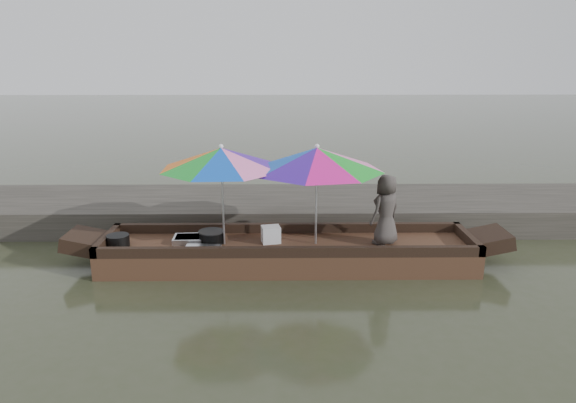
{
  "coord_description": "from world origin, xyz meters",
  "views": [
    {
      "loc": [
        -0.09,
        -7.47,
        3.1
      ],
      "look_at": [
        0.0,
        0.1,
        1.0
      ],
      "focal_mm": 32.0,
      "sensor_mm": 36.0,
      "label": 1
    }
  ],
  "objects_px": {
    "charcoal_grill": "(211,237)",
    "vendor": "(386,210)",
    "supply_bag": "(271,234)",
    "cooking_pot": "(118,241)",
    "umbrella_bow": "(223,195)",
    "boat_hull": "(288,254)",
    "tray_scallop": "(202,250)",
    "umbrella_stern": "(316,195)",
    "tray_crayfish": "(191,239)"
  },
  "relations": [
    {
      "from": "boat_hull",
      "to": "cooking_pot",
      "type": "relative_size",
      "value": 16.77
    },
    {
      "from": "tray_scallop",
      "to": "umbrella_stern",
      "type": "height_order",
      "value": "umbrella_stern"
    },
    {
      "from": "tray_crayfish",
      "to": "charcoal_grill",
      "type": "relative_size",
      "value": 1.4
    },
    {
      "from": "umbrella_bow",
      "to": "tray_scallop",
      "type": "bearing_deg",
      "value": -132.09
    },
    {
      "from": "tray_scallop",
      "to": "vendor",
      "type": "height_order",
      "value": "vendor"
    },
    {
      "from": "supply_bag",
      "to": "charcoal_grill",
      "type": "bearing_deg",
      "value": -179.44
    },
    {
      "from": "charcoal_grill",
      "to": "tray_crayfish",
      "type": "bearing_deg",
      "value": 172.28
    },
    {
      "from": "cooking_pot",
      "to": "supply_bag",
      "type": "bearing_deg",
      "value": 3.53
    },
    {
      "from": "umbrella_bow",
      "to": "supply_bag",
      "type": "bearing_deg",
      "value": 5.12
    },
    {
      "from": "tray_crayfish",
      "to": "umbrella_stern",
      "type": "xyz_separation_m",
      "value": [
        1.94,
        -0.1,
        0.73
      ]
    },
    {
      "from": "cooking_pot",
      "to": "supply_bag",
      "type": "height_order",
      "value": "supply_bag"
    },
    {
      "from": "tray_scallop",
      "to": "charcoal_grill",
      "type": "xyz_separation_m",
      "value": [
        0.09,
        0.38,
        0.06
      ]
    },
    {
      "from": "boat_hull",
      "to": "cooking_pot",
      "type": "height_order",
      "value": "cooking_pot"
    },
    {
      "from": "umbrella_stern",
      "to": "vendor",
      "type": "bearing_deg",
      "value": -1.38
    },
    {
      "from": "cooking_pot",
      "to": "tray_crayfish",
      "type": "bearing_deg",
      "value": 9.48
    },
    {
      "from": "tray_scallop",
      "to": "supply_bag",
      "type": "bearing_deg",
      "value": 21.16
    },
    {
      "from": "vendor",
      "to": "supply_bag",
      "type": "bearing_deg",
      "value": -40.21
    },
    {
      "from": "cooking_pot",
      "to": "charcoal_grill",
      "type": "relative_size",
      "value": 0.9
    },
    {
      "from": "tray_crayfish",
      "to": "supply_bag",
      "type": "relative_size",
      "value": 1.89
    },
    {
      "from": "vendor",
      "to": "cooking_pot",
      "type": "bearing_deg",
      "value": -36.52
    },
    {
      "from": "cooking_pot",
      "to": "tray_scallop",
      "type": "distance_m",
      "value": 1.33
    },
    {
      "from": "vendor",
      "to": "umbrella_bow",
      "type": "relative_size",
      "value": 0.59
    },
    {
      "from": "tray_crayfish",
      "to": "umbrella_bow",
      "type": "xyz_separation_m",
      "value": [
        0.53,
        -0.1,
        0.73
      ]
    },
    {
      "from": "cooking_pot",
      "to": "umbrella_bow",
      "type": "height_order",
      "value": "umbrella_bow"
    },
    {
      "from": "tray_crayfish",
      "to": "cooking_pot",
      "type": "bearing_deg",
      "value": -170.52
    },
    {
      "from": "umbrella_bow",
      "to": "charcoal_grill",
      "type": "bearing_deg",
      "value": 164.81
    },
    {
      "from": "boat_hull",
      "to": "umbrella_bow",
      "type": "bearing_deg",
      "value": 180.0
    },
    {
      "from": "tray_crayfish",
      "to": "vendor",
      "type": "height_order",
      "value": "vendor"
    },
    {
      "from": "boat_hull",
      "to": "tray_scallop",
      "type": "bearing_deg",
      "value": -165.62
    },
    {
      "from": "vendor",
      "to": "umbrella_stern",
      "type": "relative_size",
      "value": 0.55
    },
    {
      "from": "tray_crayfish",
      "to": "charcoal_grill",
      "type": "height_order",
      "value": "charcoal_grill"
    },
    {
      "from": "boat_hull",
      "to": "tray_scallop",
      "type": "relative_size",
      "value": 10.75
    },
    {
      "from": "boat_hull",
      "to": "tray_scallop",
      "type": "xyz_separation_m",
      "value": [
        -1.28,
        -0.33,
        0.21
      ]
    },
    {
      "from": "tray_scallop",
      "to": "vendor",
      "type": "relative_size",
      "value": 0.48
    },
    {
      "from": "tray_scallop",
      "to": "supply_bag",
      "type": "distance_m",
      "value": 1.09
    },
    {
      "from": "boat_hull",
      "to": "vendor",
      "type": "xyz_separation_m",
      "value": [
        1.49,
        -0.03,
        0.73
      ]
    },
    {
      "from": "boat_hull",
      "to": "vendor",
      "type": "relative_size",
      "value": 5.16
    },
    {
      "from": "vendor",
      "to": "umbrella_bow",
      "type": "bearing_deg",
      "value": -37.86
    },
    {
      "from": "boat_hull",
      "to": "vendor",
      "type": "bearing_deg",
      "value": -0.99
    },
    {
      "from": "supply_bag",
      "to": "umbrella_bow",
      "type": "height_order",
      "value": "umbrella_bow"
    },
    {
      "from": "charcoal_grill",
      "to": "supply_bag",
      "type": "height_order",
      "value": "supply_bag"
    },
    {
      "from": "umbrella_stern",
      "to": "cooking_pot",
      "type": "bearing_deg",
      "value": -178.5
    },
    {
      "from": "boat_hull",
      "to": "tray_crayfish",
      "type": "bearing_deg",
      "value": 176.23
    },
    {
      "from": "charcoal_grill",
      "to": "vendor",
      "type": "distance_m",
      "value": 2.72
    },
    {
      "from": "tray_crayfish",
      "to": "umbrella_stern",
      "type": "bearing_deg",
      "value": -2.94
    },
    {
      "from": "supply_bag",
      "to": "vendor",
      "type": "height_order",
      "value": "vendor"
    },
    {
      "from": "boat_hull",
      "to": "tray_scallop",
      "type": "height_order",
      "value": "tray_scallop"
    },
    {
      "from": "supply_bag",
      "to": "umbrella_bow",
      "type": "bearing_deg",
      "value": -174.88
    },
    {
      "from": "boat_hull",
      "to": "charcoal_grill",
      "type": "relative_size",
      "value": 15.02
    },
    {
      "from": "umbrella_bow",
      "to": "umbrella_stern",
      "type": "distance_m",
      "value": 1.41
    }
  ]
}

